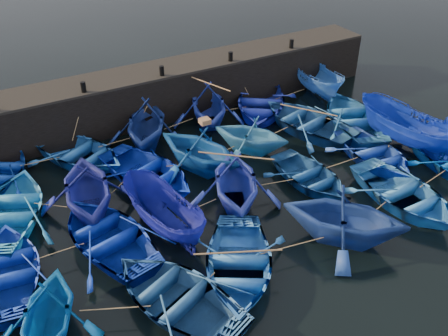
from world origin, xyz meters
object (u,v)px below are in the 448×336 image
boat_20 (47,313)px  wooden_crate (205,121)px  boat_8 (147,172)px  boat_13 (7,270)px

boat_20 → wooden_crate: wooden_crate is taller
boat_8 → boat_13: boat_8 is taller
boat_13 → boat_20: size_ratio=1.31×
boat_8 → wooden_crate: bearing=-25.1°
boat_13 → wooden_crate: 9.72m
boat_8 → boat_13: (-6.32, -3.14, -0.03)m
wooden_crate → boat_20: bearing=-144.9°
boat_8 → wooden_crate: size_ratio=11.49×
wooden_crate → boat_13: bearing=-162.2°
boat_8 → boat_13: bearing=-173.8°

